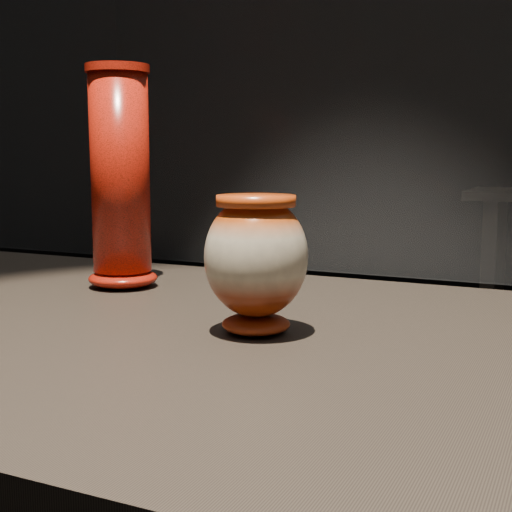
# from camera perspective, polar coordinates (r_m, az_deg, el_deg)

# --- Properties ---
(main_vase) EXTENTS (0.13, 0.13, 0.16)m
(main_vase) POSITION_cam_1_polar(r_m,az_deg,el_deg) (0.81, 0.00, -0.20)
(main_vase) COLOR maroon
(main_vase) RESTS_ON display_plinth
(tall_vase) EXTENTS (0.13, 0.13, 0.34)m
(tall_vase) POSITION_cam_1_polar(r_m,az_deg,el_deg) (1.11, -10.79, 5.87)
(tall_vase) COLOR red
(tall_vase) RESTS_ON display_plinth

